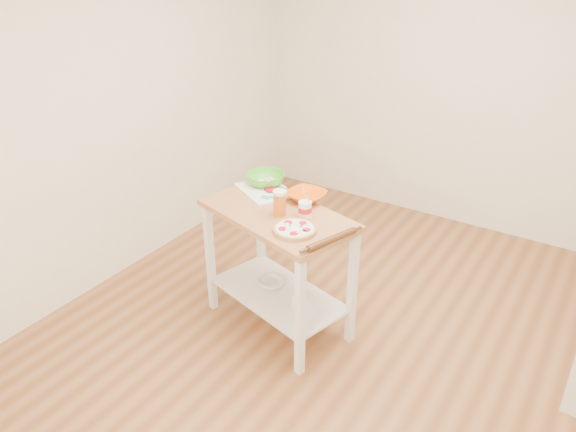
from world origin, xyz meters
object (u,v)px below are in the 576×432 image
(prep_island, at_px, (278,246))
(spatula, at_px, (271,198))
(pizza, at_px, (295,229))
(orange_bowl, at_px, (306,196))
(yogurt_tub, at_px, (305,209))
(shelf_bin, at_px, (303,301))
(beer_pint, at_px, (280,203))
(rolling_pin, at_px, (332,240))
(green_bowl, at_px, (266,179))
(cutting_board, at_px, (266,190))
(shelf_glass_bowl, at_px, (272,283))
(knife, at_px, (269,185))

(prep_island, xyz_separation_m, spatula, (-0.14, 0.13, 0.27))
(pizza, height_order, orange_bowl, orange_bowl)
(yogurt_tub, xyz_separation_m, shelf_bin, (0.06, -0.10, -0.64))
(yogurt_tub, bearing_deg, spatula, 165.22)
(beer_pint, relative_size, rolling_pin, 0.47)
(green_bowl, distance_m, beer_pint, 0.49)
(cutting_board, xyz_separation_m, orange_bowl, (0.32, 0.02, 0.02))
(cutting_board, height_order, yogurt_tub, yogurt_tub)
(green_bowl, bearing_deg, prep_island, -45.37)
(orange_bowl, distance_m, rolling_pin, 0.59)
(orange_bowl, bearing_deg, green_bowl, 170.79)
(orange_bowl, bearing_deg, cutting_board, -175.73)
(pizza, xyz_separation_m, shelf_bin, (0.00, 0.10, -0.60))
(prep_island, bearing_deg, spatula, 136.81)
(prep_island, bearing_deg, beer_pint, -36.11)
(green_bowl, relative_size, yogurt_tub, 1.47)
(rolling_pin, xyz_separation_m, shelf_glass_bowl, (-0.57, 0.20, -0.63))
(spatula, height_order, shelf_bin, spatula)
(beer_pint, height_order, shelf_bin, beer_pint)
(prep_island, bearing_deg, shelf_glass_bowl, 151.74)
(yogurt_tub, relative_size, shelf_glass_bowl, 0.96)
(beer_pint, xyz_separation_m, rolling_pin, (0.45, -0.13, -0.07))
(knife, bearing_deg, cutting_board, -80.04)
(rolling_pin, bearing_deg, pizza, -179.86)
(spatula, bearing_deg, green_bowl, 132.24)
(prep_island, relative_size, spatula, 7.64)
(spatula, bearing_deg, prep_island, -43.99)
(spatula, relative_size, orange_bowl, 0.59)
(knife, bearing_deg, green_bowl, 156.24)
(pizza, xyz_separation_m, knife, (-0.50, 0.46, 0.00))
(rolling_pin, bearing_deg, spatula, 155.35)
(cutting_board, relative_size, yogurt_tub, 2.64)
(beer_pint, distance_m, yogurt_tub, 0.17)
(cutting_board, relative_size, orange_bowl, 1.94)
(shelf_glass_bowl, bearing_deg, yogurt_tub, -0.20)
(orange_bowl, bearing_deg, shelf_bin, -61.18)
(spatula, relative_size, shelf_bin, 1.38)
(yogurt_tub, bearing_deg, green_bowl, 151.12)
(yogurt_tub, height_order, rolling_pin, yogurt_tub)
(shelf_glass_bowl, bearing_deg, green_bowl, 130.05)
(pizza, distance_m, shelf_glass_bowl, 0.73)
(pizza, height_order, knife, pizza)
(beer_pint, relative_size, shelf_bin, 1.60)
(beer_pint, bearing_deg, green_bowl, 135.44)
(beer_pint, relative_size, yogurt_tub, 0.93)
(pizza, distance_m, orange_bowl, 0.45)
(shelf_glass_bowl, distance_m, shelf_bin, 0.34)
(spatula, distance_m, yogurt_tub, 0.33)
(spatula, bearing_deg, beer_pint, -42.69)
(shelf_glass_bowl, bearing_deg, shelf_bin, -17.57)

